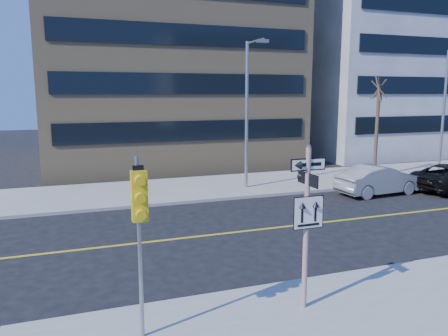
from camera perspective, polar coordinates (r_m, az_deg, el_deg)
name	(u,v)px	position (r m, az deg, el deg)	size (l,w,h in m)	color
ground	(262,274)	(13.66, 4.98, -13.60)	(120.00, 120.00, 0.00)	black
far_sidewalk	(427,171)	(33.41, 24.99, -0.35)	(66.00, 6.00, 0.15)	gray
sign_pole	(307,218)	(10.74, 10.76, -6.48)	(0.92, 0.92, 4.06)	beige
traffic_signal	(140,211)	(9.14, -10.97, -5.52)	(0.32, 0.45, 4.00)	gray
parked_car_b	(379,180)	(24.96, 19.62, -1.48)	(4.82, 1.68, 1.59)	gray
streetlight_a	(248,105)	(24.01, 3.21, 8.18)	(0.55, 2.25, 8.00)	gray
streetlight_b	(447,103)	(32.12, 27.14, 7.53)	(0.55, 2.25, 8.00)	gray
street_tree_west	(379,91)	(29.13, 19.59, 9.42)	(1.80, 1.80, 6.35)	#3D2D24
building_brick	(159,49)	(37.28, -8.48, 15.18)	(18.00, 18.00, 18.00)	tan
building_grey_mid	(387,71)	(45.97, 20.50, 11.75)	(20.00, 16.00, 15.00)	#939698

